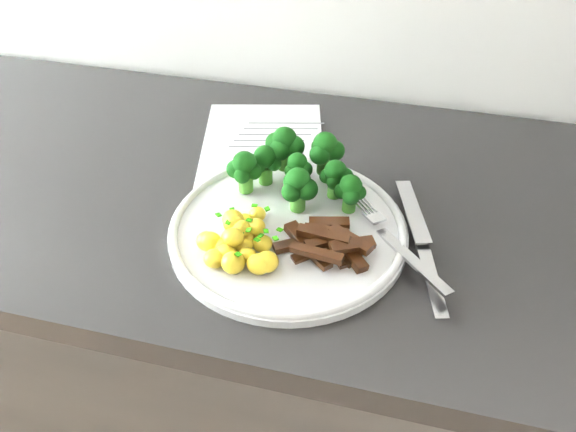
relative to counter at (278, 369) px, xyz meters
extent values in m
cube|color=black|center=(0.00, 0.01, 0.00)|extent=(2.37, 0.59, 0.89)
cube|color=white|center=(-0.05, 0.10, 0.45)|extent=(0.25, 0.31, 0.00)
cube|color=slate|center=(-0.03, 0.18, 0.45)|extent=(0.13, 0.03, 0.00)
cube|color=slate|center=(-0.03, 0.17, 0.45)|extent=(0.12, 0.03, 0.00)
cube|color=slate|center=(-0.04, 0.15, 0.45)|extent=(0.12, 0.03, 0.00)
cube|color=slate|center=(-0.04, 0.13, 0.45)|extent=(0.11, 0.03, 0.00)
cube|color=slate|center=(-0.05, 0.11, 0.45)|extent=(0.11, 0.03, 0.00)
cylinder|color=white|center=(0.04, -0.08, 0.45)|extent=(0.31, 0.31, 0.01)
torus|color=white|center=(0.04, -0.08, 0.46)|extent=(0.31, 0.31, 0.01)
cylinder|color=#2D6419|center=(0.03, 0.00, 0.48)|extent=(0.02, 0.02, 0.02)
sphere|color=black|center=(0.04, -0.01, 0.50)|extent=(0.02, 0.02, 0.02)
sphere|color=black|center=(0.03, 0.01, 0.50)|extent=(0.02, 0.02, 0.02)
sphere|color=black|center=(0.03, -0.01, 0.50)|extent=(0.02, 0.02, 0.02)
sphere|color=black|center=(0.03, 0.00, 0.51)|extent=(0.03, 0.03, 0.03)
cylinder|color=#2D6419|center=(0.09, 0.00, 0.47)|extent=(0.02, 0.02, 0.03)
sphere|color=black|center=(0.10, 0.00, 0.49)|extent=(0.03, 0.03, 0.03)
sphere|color=black|center=(0.09, 0.01, 0.49)|extent=(0.02, 0.02, 0.02)
sphere|color=black|center=(0.07, 0.00, 0.49)|extent=(0.02, 0.02, 0.02)
sphere|color=black|center=(0.09, -0.01, 0.49)|extent=(0.02, 0.02, 0.02)
sphere|color=black|center=(0.09, 0.00, 0.50)|extent=(0.03, 0.03, 0.03)
cylinder|color=#2D6419|center=(-0.01, 0.01, 0.47)|extent=(0.02, 0.02, 0.03)
sphere|color=black|center=(0.00, 0.01, 0.49)|extent=(0.02, 0.02, 0.02)
sphere|color=black|center=(-0.02, 0.01, 0.49)|extent=(0.02, 0.02, 0.02)
sphere|color=black|center=(-0.02, 0.00, 0.49)|extent=(0.02, 0.02, 0.02)
sphere|color=black|center=(-0.01, 0.01, 0.50)|extent=(0.03, 0.03, 0.03)
cylinder|color=#2D6419|center=(0.06, 0.04, 0.48)|extent=(0.02, 0.02, 0.03)
sphere|color=black|center=(0.08, 0.04, 0.50)|extent=(0.03, 0.03, 0.03)
sphere|color=black|center=(0.05, 0.04, 0.50)|extent=(0.02, 0.02, 0.02)
sphere|color=black|center=(0.06, 0.02, 0.50)|extent=(0.03, 0.03, 0.03)
sphere|color=black|center=(0.06, 0.04, 0.51)|extent=(0.03, 0.03, 0.03)
cylinder|color=#2D6419|center=(0.01, 0.03, 0.48)|extent=(0.02, 0.02, 0.03)
sphere|color=black|center=(0.02, 0.03, 0.51)|extent=(0.03, 0.03, 0.03)
sphere|color=black|center=(0.01, 0.05, 0.51)|extent=(0.03, 0.03, 0.03)
sphere|color=black|center=(-0.01, 0.04, 0.51)|extent=(0.03, 0.03, 0.03)
sphere|color=black|center=(0.00, 0.02, 0.51)|extent=(0.03, 0.03, 0.03)
sphere|color=black|center=(0.01, 0.03, 0.52)|extent=(0.04, 0.04, 0.04)
cylinder|color=#2D6419|center=(0.11, -0.03, 0.47)|extent=(0.02, 0.02, 0.03)
sphere|color=black|center=(0.12, -0.03, 0.49)|extent=(0.02, 0.02, 0.02)
sphere|color=black|center=(0.11, -0.02, 0.49)|extent=(0.03, 0.03, 0.03)
sphere|color=black|center=(0.10, -0.03, 0.49)|extent=(0.02, 0.02, 0.02)
sphere|color=black|center=(0.11, -0.04, 0.49)|extent=(0.02, 0.02, 0.02)
sphere|color=black|center=(0.11, -0.03, 0.50)|extent=(0.03, 0.03, 0.03)
cylinder|color=#2D6419|center=(-0.04, -0.02, 0.47)|extent=(0.02, 0.02, 0.03)
sphere|color=black|center=(-0.02, -0.02, 0.49)|extent=(0.02, 0.02, 0.02)
sphere|color=black|center=(-0.03, -0.01, 0.49)|extent=(0.03, 0.03, 0.03)
sphere|color=black|center=(-0.05, -0.02, 0.49)|extent=(0.03, 0.03, 0.03)
sphere|color=black|center=(-0.04, -0.03, 0.49)|extent=(0.02, 0.02, 0.02)
sphere|color=black|center=(-0.04, -0.02, 0.50)|extent=(0.03, 0.03, 0.03)
cylinder|color=#2D6419|center=(0.04, -0.04, 0.47)|extent=(0.02, 0.02, 0.03)
sphere|color=black|center=(0.06, -0.04, 0.49)|extent=(0.03, 0.03, 0.03)
sphere|color=black|center=(0.03, -0.03, 0.49)|extent=(0.03, 0.03, 0.03)
sphere|color=black|center=(0.04, -0.05, 0.49)|extent=(0.03, 0.03, 0.03)
sphere|color=black|center=(0.04, -0.04, 0.50)|extent=(0.03, 0.03, 0.03)
ellipsoid|color=yellow|center=(-0.02, -0.13, 0.47)|extent=(0.03, 0.03, 0.02)
ellipsoid|color=yellow|center=(0.00, -0.11, 0.47)|extent=(0.03, 0.02, 0.03)
ellipsoid|color=yellow|center=(0.00, -0.14, 0.47)|extent=(0.03, 0.02, 0.02)
ellipsoid|color=yellow|center=(-0.02, -0.15, 0.47)|extent=(0.03, 0.03, 0.02)
ellipsoid|color=yellow|center=(0.00, -0.08, 0.47)|extent=(0.02, 0.02, 0.02)
ellipsoid|color=yellow|center=(-0.01, -0.12, 0.47)|extent=(0.03, 0.03, 0.02)
ellipsoid|color=yellow|center=(-0.01, -0.13, 0.47)|extent=(0.03, 0.03, 0.02)
ellipsoid|color=yellow|center=(-0.01, -0.09, 0.47)|extent=(0.02, 0.02, 0.02)
ellipsoid|color=yellow|center=(-0.05, -0.14, 0.47)|extent=(0.03, 0.03, 0.02)
ellipsoid|color=yellow|center=(-0.01, -0.13, 0.48)|extent=(0.02, 0.02, 0.02)
ellipsoid|color=yellow|center=(-0.02, -0.12, 0.48)|extent=(0.03, 0.02, 0.02)
ellipsoid|color=yellow|center=(-0.02, -0.16, 0.47)|extent=(0.03, 0.02, 0.02)
ellipsoid|color=yellow|center=(-0.01, -0.12, 0.48)|extent=(0.02, 0.02, 0.02)
ellipsoid|color=yellow|center=(0.01, -0.15, 0.47)|extent=(0.02, 0.02, 0.02)
ellipsoid|color=yellow|center=(-0.02, -0.11, 0.48)|extent=(0.03, 0.03, 0.02)
ellipsoid|color=yellow|center=(0.03, -0.16, 0.47)|extent=(0.03, 0.03, 0.03)
ellipsoid|color=yellow|center=(-0.03, -0.17, 0.47)|extent=(0.03, 0.02, 0.02)
ellipsoid|color=yellow|center=(0.01, -0.12, 0.48)|extent=(0.02, 0.02, 0.02)
ellipsoid|color=yellow|center=(0.02, -0.13, 0.47)|extent=(0.03, 0.02, 0.02)
ellipsoid|color=yellow|center=(-0.04, -0.14, 0.47)|extent=(0.03, 0.03, 0.03)
ellipsoid|color=yellow|center=(-0.02, -0.12, 0.48)|extent=(0.03, 0.02, 0.02)
ellipsoid|color=yellow|center=(0.03, -0.17, 0.47)|extent=(0.03, 0.03, 0.03)
ellipsoid|color=yellow|center=(-0.01, -0.14, 0.48)|extent=(0.03, 0.02, 0.02)
ellipsoid|color=yellow|center=(0.00, -0.17, 0.47)|extent=(0.03, 0.03, 0.03)
cube|color=#186503|center=(-0.02, -0.13, 0.49)|extent=(0.01, 0.01, 0.00)
cube|color=#186503|center=(0.02, -0.15, 0.49)|extent=(0.01, 0.01, 0.00)
cube|color=#186503|center=(0.01, -0.09, 0.49)|extent=(0.01, 0.01, 0.00)
cube|color=#186503|center=(-0.04, -0.12, 0.49)|extent=(0.01, 0.01, 0.00)
cube|color=#186503|center=(0.00, -0.17, 0.48)|extent=(0.01, 0.01, 0.00)
cube|color=#186503|center=(-0.01, -0.13, 0.48)|extent=(0.01, 0.01, 0.00)
cube|color=#186503|center=(-0.03, -0.10, 0.48)|extent=(0.01, 0.01, 0.00)
cube|color=#186503|center=(0.00, -0.13, 0.49)|extent=(0.01, 0.01, 0.00)
cube|color=#186503|center=(0.00, -0.09, 0.49)|extent=(0.01, 0.01, 0.00)
cube|color=#186503|center=(0.00, -0.12, 0.49)|extent=(0.01, 0.01, 0.00)
cube|color=#186503|center=(0.04, -0.12, 0.49)|extent=(0.01, 0.01, 0.00)
cube|color=#186503|center=(0.04, -0.14, 0.49)|extent=(0.01, 0.01, 0.00)
cube|color=#186503|center=(0.02, -0.13, 0.49)|extent=(0.01, 0.01, 0.00)
cube|color=#186503|center=(0.02, -0.13, 0.48)|extent=(0.01, 0.01, 0.00)
cube|color=black|center=(0.09, -0.12, 0.46)|extent=(0.06, 0.06, 0.01)
cube|color=black|center=(0.09, -0.13, 0.46)|extent=(0.05, 0.05, 0.01)
cube|color=black|center=(0.06, -0.10, 0.46)|extent=(0.05, 0.05, 0.02)
cube|color=black|center=(0.06, -0.11, 0.46)|extent=(0.06, 0.05, 0.01)
cube|color=black|center=(0.13, -0.12, 0.46)|extent=(0.05, 0.05, 0.01)
cube|color=black|center=(0.10, -0.11, 0.46)|extent=(0.05, 0.07, 0.01)
cube|color=black|center=(0.12, -0.10, 0.46)|extent=(0.06, 0.03, 0.02)
cube|color=black|center=(0.11, -0.11, 0.46)|extent=(0.06, 0.04, 0.01)
cube|color=black|center=(0.13, -0.11, 0.47)|extent=(0.06, 0.04, 0.01)
cube|color=black|center=(0.09, -0.07, 0.47)|extent=(0.05, 0.03, 0.01)
cube|color=black|center=(0.12, -0.10, 0.47)|extent=(0.06, 0.04, 0.01)
cube|color=black|center=(0.10, -0.11, 0.47)|extent=(0.06, 0.05, 0.01)
cube|color=black|center=(0.09, -0.11, 0.48)|extent=(0.07, 0.02, 0.01)
cube|color=black|center=(0.09, -0.09, 0.47)|extent=(0.06, 0.02, 0.01)
cube|color=black|center=(0.09, -0.14, 0.47)|extent=(0.07, 0.02, 0.01)
cube|color=#B9B9BD|center=(0.20, -0.11, 0.46)|extent=(0.10, 0.11, 0.02)
cube|color=#B9B9BD|center=(0.15, -0.04, 0.47)|extent=(0.03, 0.04, 0.01)
cylinder|color=#B9B9BD|center=(0.13, -0.02, 0.47)|extent=(0.03, 0.04, 0.00)
cylinder|color=#B9B9BD|center=(0.13, -0.02, 0.47)|extent=(0.03, 0.04, 0.00)
cylinder|color=#B9B9BD|center=(0.13, -0.02, 0.47)|extent=(0.03, 0.04, 0.00)
cylinder|color=#B9B9BD|center=(0.12, -0.03, 0.47)|extent=(0.03, 0.04, 0.00)
cube|color=#B9B9BD|center=(0.20, -0.01, 0.46)|extent=(0.06, 0.14, 0.01)
cube|color=#B9B9BD|center=(0.23, -0.13, 0.45)|extent=(0.05, 0.12, 0.02)
camera|label=1|loc=(0.17, -0.60, 0.94)|focal=34.28mm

